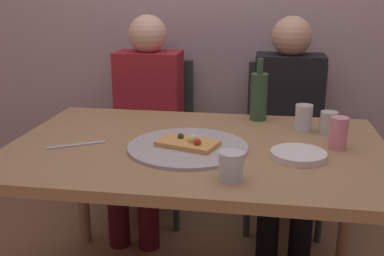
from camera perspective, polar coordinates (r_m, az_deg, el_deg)
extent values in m
cube|color=#99754C|center=(1.75, 0.65, -2.70)|extent=(1.44, 0.93, 0.04)
cylinder|color=#99754C|center=(2.42, -13.72, -6.67)|extent=(0.06, 0.06, 0.69)
cylinder|color=#99754C|center=(2.29, 19.02, -8.61)|extent=(0.06, 0.06, 0.69)
cylinder|color=#ADADB2|center=(1.70, -0.53, -2.40)|extent=(0.45, 0.45, 0.01)
cube|color=tan|center=(1.69, -0.54, -1.94)|extent=(0.25, 0.19, 0.02)
sphere|color=#EAD184|center=(1.67, 0.07, -1.40)|extent=(0.04, 0.04, 0.04)
sphere|color=#2D381E|center=(1.72, -1.43, -1.04)|extent=(0.02, 0.02, 0.02)
sphere|color=#B22D23|center=(1.65, 0.69, -1.82)|extent=(0.03, 0.03, 0.03)
cylinder|color=#2D5133|center=(2.07, 8.41, 3.89)|extent=(0.08, 0.08, 0.21)
cylinder|color=#2D5133|center=(2.04, 8.58, 7.72)|extent=(0.03, 0.03, 0.07)
cylinder|color=silver|center=(1.95, 13.88, 1.24)|extent=(0.07, 0.07, 0.11)
cylinder|color=#B7C6BC|center=(1.94, 16.83, 0.64)|extent=(0.07, 0.07, 0.09)
cylinder|color=silver|center=(1.42, 4.96, -4.79)|extent=(0.08, 0.08, 0.09)
cylinder|color=pink|center=(1.76, 17.98, -0.62)|extent=(0.07, 0.07, 0.12)
cylinder|color=white|center=(1.65, 13.27, -3.30)|extent=(0.20, 0.20, 0.02)
cube|color=#B7B7BC|center=(1.78, -14.39, -2.09)|extent=(0.20, 0.13, 0.01)
cube|color=#2D3833|center=(2.64, -5.33, -1.77)|extent=(0.44, 0.44, 0.05)
cube|color=#2D3833|center=(2.76, -4.45, 3.98)|extent=(0.44, 0.04, 0.45)
cylinder|color=#2D3833|center=(2.51, -2.00, -8.52)|extent=(0.04, 0.04, 0.42)
cylinder|color=#2D3833|center=(2.61, -10.31, -7.82)|extent=(0.04, 0.04, 0.42)
cylinder|color=#2D3833|center=(2.86, -0.55, -5.26)|extent=(0.04, 0.04, 0.42)
cylinder|color=#2D3833|center=(2.94, -7.90, -4.77)|extent=(0.04, 0.04, 0.42)
cube|color=#2D3833|center=(2.56, 11.61, -2.62)|extent=(0.44, 0.44, 0.05)
cube|color=#2D3833|center=(2.69, 11.74, 3.33)|extent=(0.44, 0.04, 0.45)
cylinder|color=#2D3833|center=(2.50, 15.85, -9.40)|extent=(0.04, 0.04, 0.42)
cylinder|color=#2D3833|center=(2.48, 6.99, -9.07)|extent=(0.04, 0.04, 0.42)
cylinder|color=#2D3833|center=(2.84, 15.03, -6.01)|extent=(0.04, 0.04, 0.42)
cylinder|color=#2D3833|center=(2.82, 7.31, -5.69)|extent=(0.04, 0.04, 0.42)
cube|color=maroon|center=(2.58, -5.38, 3.84)|extent=(0.36, 0.22, 0.52)
sphere|color=beige|center=(2.52, -5.61, 11.69)|extent=(0.21, 0.21, 0.21)
cylinder|color=#3F0E12|center=(2.45, -4.54, -3.22)|extent=(0.12, 0.40, 0.12)
cylinder|color=#3F0E12|center=(2.49, -8.13, -2.99)|extent=(0.12, 0.40, 0.12)
cylinder|color=#3F0E12|center=(2.37, -5.55, -10.00)|extent=(0.11, 0.11, 0.45)
cylinder|color=#3F0E12|center=(2.41, -9.29, -9.64)|extent=(0.11, 0.11, 0.45)
cube|color=black|center=(2.51, 11.94, 3.14)|extent=(0.36, 0.22, 0.52)
sphere|color=tan|center=(2.45, 12.46, 11.21)|extent=(0.21, 0.21, 0.21)
cylinder|color=black|center=(2.40, 13.68, -4.14)|extent=(0.12, 0.40, 0.12)
cylinder|color=black|center=(2.39, 9.85, -3.97)|extent=(0.12, 0.40, 0.12)
cylinder|color=black|center=(2.31, 13.64, -11.14)|extent=(0.11, 0.11, 0.45)
cylinder|color=black|center=(2.30, 9.60, -11.00)|extent=(0.11, 0.11, 0.45)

